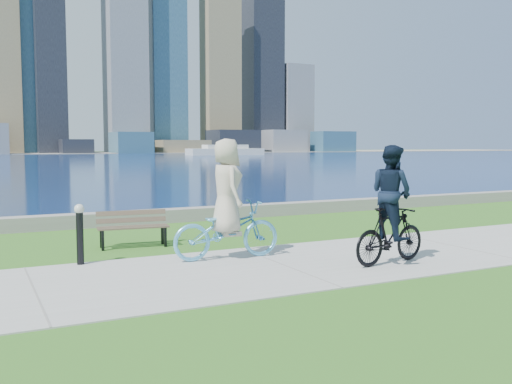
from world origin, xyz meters
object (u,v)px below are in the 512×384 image
bollard_lamp (80,230)px  cyclist_man (391,214)px  cyclist_woman (227,214)px  park_bench (133,225)px

bollard_lamp → cyclist_man: 5.36m
bollard_lamp → cyclist_woman: size_ratio=0.49×
cyclist_woman → park_bench: bearing=33.6°
park_bench → cyclist_man: 5.16m
cyclist_woman → cyclist_man: size_ratio=1.06×
cyclist_woman → bollard_lamp: bearing=78.2°
park_bench → bollard_lamp: 1.88m
park_bench → cyclist_woman: (1.19, -2.05, 0.38)m
bollard_lamp → cyclist_woman: cyclist_woman is taller
park_bench → cyclist_man: cyclist_man is taller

